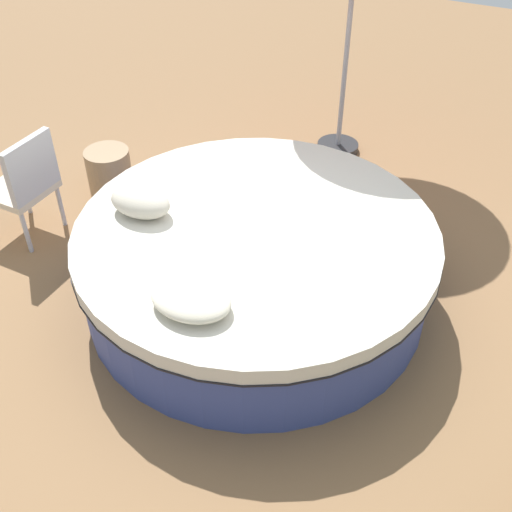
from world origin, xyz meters
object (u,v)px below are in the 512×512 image
Objects in this scene: round_bed at (256,262)px; patio_chair at (25,182)px; side_table at (110,173)px; throw_pillow_1 at (191,299)px; throw_pillow_0 at (140,202)px.

round_bed is 2.12m from patio_chair.
side_table is (-1.90, 0.69, -0.10)m from round_bed.
throw_pillow_1 is at bearing -40.51° from side_table.
round_bed is 5.64× the size of throw_pillow_0.
throw_pillow_0 is at bearing -91.54° from patio_chair.
throw_pillow_1 is at bearing -109.11° from patio_chair.
patio_chair is at bearing -103.99° from side_table.
round_bed is 2.79× the size of patio_chair.
throw_pillow_1 is (0.86, -0.72, -0.03)m from throw_pillow_0.
throw_pillow_0 is at bearing -40.98° from side_table.
throw_pillow_1 is 2.25m from patio_chair.
throw_pillow_1 is (-0.01, -0.93, 0.39)m from round_bed.
patio_chair is 2.08× the size of side_table.
patio_chair is 0.92m from side_table.
patio_chair is at bearing 177.08° from throw_pillow_0.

